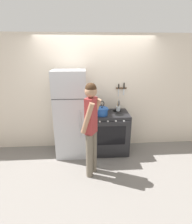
{
  "coord_description": "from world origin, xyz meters",
  "views": [
    {
      "loc": [
        -0.23,
        -3.84,
        2.16
      ],
      "look_at": [
        -0.01,
        -0.45,
        1.0
      ],
      "focal_mm": 28.0,
      "sensor_mm": 36.0,
      "label": 1
    }
  ],
  "objects_px": {
    "stove_range": "(109,132)",
    "dutch_oven_pot": "(102,111)",
    "refrigerator": "(71,114)",
    "person": "(91,126)",
    "tea_kettle": "(101,108)",
    "utensil_jar": "(118,108)"
  },
  "relations": [
    {
      "from": "tea_kettle",
      "to": "person",
      "type": "height_order",
      "value": "person"
    },
    {
      "from": "dutch_oven_pot",
      "to": "tea_kettle",
      "type": "relative_size",
      "value": 1.22
    },
    {
      "from": "refrigerator",
      "to": "stove_range",
      "type": "relative_size",
      "value": 2.0
    },
    {
      "from": "stove_range",
      "to": "tea_kettle",
      "type": "distance_m",
      "value": 0.57
    },
    {
      "from": "refrigerator",
      "to": "tea_kettle",
      "type": "height_order",
      "value": "refrigerator"
    },
    {
      "from": "refrigerator",
      "to": "person",
      "type": "distance_m",
      "value": 0.87
    },
    {
      "from": "person",
      "to": "dutch_oven_pot",
      "type": "bearing_deg",
      "value": 8.32
    },
    {
      "from": "refrigerator",
      "to": "person",
      "type": "height_order",
      "value": "refrigerator"
    },
    {
      "from": "tea_kettle",
      "to": "person",
      "type": "xyz_separation_m",
      "value": [
        -0.26,
        -0.9,
        -0.02
      ]
    },
    {
      "from": "dutch_oven_pot",
      "to": "person",
      "type": "height_order",
      "value": "person"
    },
    {
      "from": "stove_range",
      "to": "person",
      "type": "xyz_separation_m",
      "value": [
        -0.43,
        -0.75,
        0.5
      ]
    },
    {
      "from": "refrigerator",
      "to": "dutch_oven_pot",
      "type": "xyz_separation_m",
      "value": [
        0.65,
        -0.11,
        0.08
      ]
    },
    {
      "from": "stove_range",
      "to": "dutch_oven_pot",
      "type": "xyz_separation_m",
      "value": [
        -0.18,
        -0.09,
        0.53
      ]
    },
    {
      "from": "tea_kettle",
      "to": "person",
      "type": "distance_m",
      "value": 0.94
    },
    {
      "from": "dutch_oven_pot",
      "to": "person",
      "type": "xyz_separation_m",
      "value": [
        -0.25,
        -0.66,
        -0.03
      ]
    },
    {
      "from": "tea_kettle",
      "to": "stove_range",
      "type": "bearing_deg",
      "value": -40.94
    },
    {
      "from": "tea_kettle",
      "to": "utensil_jar",
      "type": "distance_m",
      "value": 0.37
    },
    {
      "from": "refrigerator",
      "to": "dutch_oven_pot",
      "type": "bearing_deg",
      "value": -9.28
    },
    {
      "from": "utensil_jar",
      "to": "person",
      "type": "xyz_separation_m",
      "value": [
        -0.64,
        -0.91,
        -0.01
      ]
    },
    {
      "from": "stove_range",
      "to": "utensil_jar",
      "type": "distance_m",
      "value": 0.58
    },
    {
      "from": "utensil_jar",
      "to": "dutch_oven_pot",
      "type": "bearing_deg",
      "value": -147.53
    },
    {
      "from": "dutch_oven_pot",
      "to": "tea_kettle",
      "type": "bearing_deg",
      "value": 86.67
    }
  ]
}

